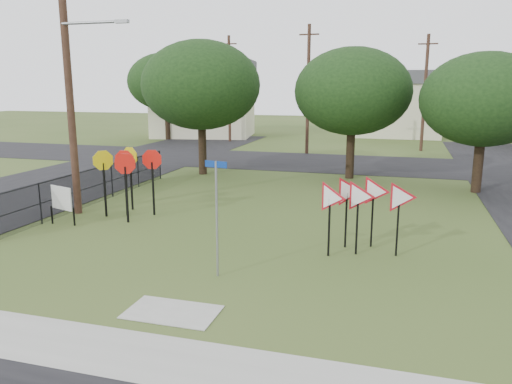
% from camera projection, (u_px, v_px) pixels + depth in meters
% --- Properties ---
extents(ground, '(140.00, 140.00, 0.00)m').
position_uv_depth(ground, '(212.00, 274.00, 13.11)').
color(ground, '#354A1B').
extents(sidewalk, '(30.00, 1.60, 0.02)m').
position_uv_depth(sidewalk, '(129.00, 354.00, 9.16)').
color(sidewalk, gray).
rests_on(sidewalk, ground).
extents(street_left, '(8.00, 50.00, 0.02)m').
position_uv_depth(street_left, '(66.00, 181.00, 25.79)').
color(street_left, black).
rests_on(street_left, ground).
extents(street_far, '(60.00, 8.00, 0.02)m').
position_uv_depth(street_far, '(326.00, 163.00, 31.87)').
color(street_far, black).
rests_on(street_far, ground).
extents(curb_pad, '(2.00, 1.20, 0.02)m').
position_uv_depth(curb_pad, '(172.00, 312.00, 10.85)').
color(curb_pad, gray).
rests_on(curb_pad, ground).
extents(street_name_sign, '(0.62, 0.13, 3.02)m').
position_uv_depth(street_name_sign, '(217.00, 211.00, 12.58)').
color(street_name_sign, gray).
rests_on(street_name_sign, ground).
extents(stop_sign_cluster, '(2.30, 2.00, 2.53)m').
position_uv_depth(stop_sign_cluster, '(127.00, 167.00, 18.56)').
color(stop_sign_cluster, black).
rests_on(stop_sign_cluster, ground).
extents(yield_sign_cluster, '(2.84, 1.49, 2.23)m').
position_uv_depth(yield_sign_cluster, '(361.00, 198.00, 14.49)').
color(yield_sign_cluster, black).
rests_on(yield_sign_cluster, ground).
extents(info_board, '(1.06, 0.39, 1.38)m').
position_uv_depth(info_board, '(61.00, 199.00, 17.54)').
color(info_board, black).
rests_on(info_board, ground).
extents(utility_pole_main, '(3.55, 0.33, 10.00)m').
position_uv_depth(utility_pole_main, '(69.00, 75.00, 18.23)').
color(utility_pole_main, '#452C1F').
rests_on(utility_pole_main, ground).
extents(far_pole_a, '(1.40, 0.24, 9.00)m').
position_uv_depth(far_pole_a, '(308.00, 89.00, 35.21)').
color(far_pole_a, '#452C1F').
rests_on(far_pole_a, ground).
extents(far_pole_b, '(1.40, 0.24, 8.50)m').
position_uv_depth(far_pole_b, '(425.00, 92.00, 36.82)').
color(far_pole_b, '#452C1F').
rests_on(far_pole_b, ground).
extents(far_pole_c, '(1.40, 0.24, 9.00)m').
position_uv_depth(far_pole_c, '(229.00, 88.00, 43.05)').
color(far_pole_c, '#452C1F').
rests_on(far_pole_c, ground).
extents(fence_run, '(0.05, 11.55, 1.50)m').
position_uv_depth(fence_run, '(97.00, 184.00, 20.90)').
color(fence_run, black).
rests_on(fence_run, ground).
extents(house_left, '(10.58, 8.88, 7.20)m').
position_uv_depth(house_left, '(204.00, 98.00, 48.10)').
color(house_left, beige).
rests_on(house_left, ground).
extents(house_mid, '(8.40, 8.40, 6.20)m').
position_uv_depth(house_mid, '(398.00, 103.00, 48.88)').
color(house_mid, beige).
rests_on(house_mid, ground).
extents(tree_near_left, '(6.40, 6.40, 7.27)m').
position_uv_depth(tree_near_left, '(201.00, 85.00, 26.88)').
color(tree_near_left, black).
rests_on(tree_near_left, ground).
extents(tree_near_mid, '(6.00, 6.00, 6.80)m').
position_uv_depth(tree_near_mid, '(353.00, 91.00, 25.68)').
color(tree_near_mid, black).
rests_on(tree_near_mid, ground).
extents(tree_near_right, '(5.60, 5.60, 6.33)m').
position_uv_depth(tree_near_right, '(484.00, 100.00, 22.22)').
color(tree_near_right, black).
rests_on(tree_near_right, ground).
extents(tree_far_left, '(6.80, 6.80, 7.73)m').
position_uv_depth(tree_far_left, '(166.00, 82.00, 44.58)').
color(tree_far_left, black).
rests_on(tree_far_left, ground).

